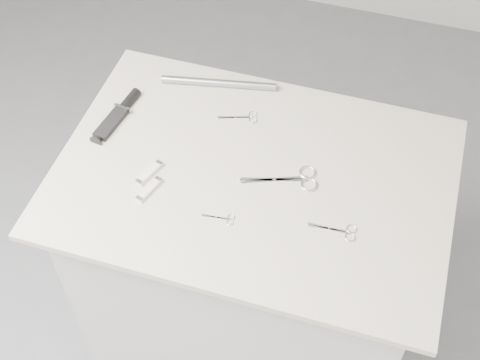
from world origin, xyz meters
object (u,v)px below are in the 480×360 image
(embroidery_scissors_b, at_px, (245,117))
(sheathed_knife, at_px, (120,113))
(pocket_knife_a, at_px, (149,190))
(pocket_knife_b, at_px, (150,173))
(plinth, at_px, (251,271))
(tiny_scissors, at_px, (223,219))
(metal_rail, at_px, (219,83))
(large_shears, at_px, (296,179))
(embroidery_scissors_a, at_px, (341,231))

(embroidery_scissors_b, height_order, sheathed_knife, sheathed_knife)
(pocket_knife_a, distance_m, pocket_knife_b, 0.05)
(plinth, relative_size, pocket_knife_a, 10.51)
(tiny_scissors, height_order, pocket_knife_a, pocket_knife_a)
(pocket_knife_a, relative_size, metal_rail, 0.26)
(embroidery_scissors_b, bearing_deg, large_shears, -60.10)
(large_shears, distance_m, embroidery_scissors_a, 0.19)
(large_shears, relative_size, pocket_knife_a, 2.25)
(embroidery_scissors_a, relative_size, pocket_knife_b, 1.31)
(embroidery_scissors_a, xyz_separation_m, tiny_scissors, (-0.28, -0.05, -0.00))
(tiny_scissors, relative_size, sheathed_knife, 0.41)
(embroidery_scissors_b, height_order, tiny_scissors, same)
(pocket_knife_a, height_order, pocket_knife_b, pocket_knife_b)
(embroidery_scissors_b, relative_size, pocket_knife_b, 1.22)
(pocket_knife_b, bearing_deg, embroidery_scissors_b, -14.24)
(metal_rail, bearing_deg, pocket_knife_b, -100.26)
(large_shears, bearing_deg, metal_rail, 118.44)
(pocket_knife_a, bearing_deg, plinth, -43.94)
(metal_rail, bearing_deg, pocket_knife_a, -96.41)
(embroidery_scissors_b, distance_m, sheathed_knife, 0.34)
(large_shears, distance_m, sheathed_knife, 0.52)
(embroidery_scissors_b, bearing_deg, pocket_knife_a, -134.13)
(plinth, height_order, tiny_scissors, tiny_scissors)
(large_shears, xyz_separation_m, sheathed_knife, (-0.51, 0.08, 0.00))
(large_shears, bearing_deg, embroidery_scissors_b, 118.67)
(plinth, distance_m, tiny_scissors, 0.50)
(embroidery_scissors_b, xyz_separation_m, metal_rail, (-0.11, 0.10, 0.01))
(tiny_scissors, bearing_deg, embroidery_scissors_b, 92.03)
(sheathed_knife, height_order, pocket_knife_a, sheathed_knife)
(large_shears, relative_size, embroidery_scissors_a, 1.66)
(embroidery_scissors_a, xyz_separation_m, embroidery_scissors_b, (-0.33, 0.29, -0.00))
(sheathed_knife, xyz_separation_m, pocket_knife_a, (0.18, -0.22, -0.00))
(tiny_scissors, xyz_separation_m, pocket_knife_a, (-0.20, 0.03, 0.00))
(plinth, height_order, metal_rail, metal_rail)
(sheathed_knife, xyz_separation_m, metal_rail, (0.22, 0.19, 0.00))
(large_shears, bearing_deg, embroidery_scissors_a, -60.23)
(pocket_knife_a, distance_m, metal_rail, 0.41)
(sheathed_knife, bearing_deg, tiny_scissors, -115.07)
(plinth, height_order, pocket_knife_b, pocket_knife_b)
(tiny_scissors, bearing_deg, large_shears, 44.80)
(embroidery_scissors_a, relative_size, pocket_knife_a, 1.36)
(large_shears, xyz_separation_m, pocket_knife_b, (-0.36, -0.09, 0.00))
(large_shears, bearing_deg, plinth, 169.01)
(tiny_scissors, height_order, sheathed_knife, sheathed_knife)
(large_shears, relative_size, pocket_knife_b, 2.17)
(plinth, height_order, large_shears, large_shears)
(plinth, relative_size, embroidery_scissors_a, 7.75)
(embroidery_scissors_b, height_order, metal_rail, metal_rail)
(embroidery_scissors_b, bearing_deg, pocket_knife_b, -141.30)
(plinth, bearing_deg, pocket_knife_a, -151.33)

